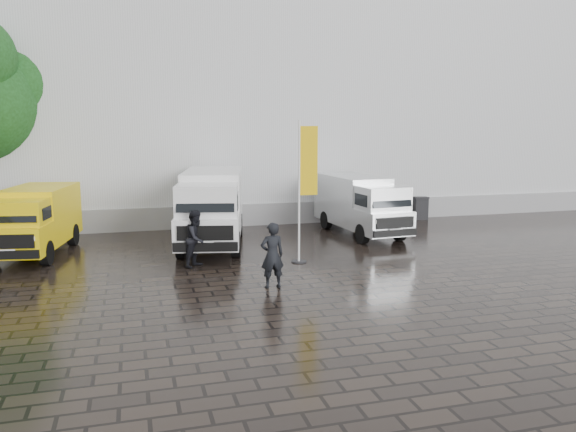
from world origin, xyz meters
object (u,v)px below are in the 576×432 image
(person_front, at_px, (272,255))
(van_yellow, at_px, (34,222))
(flagpole, at_px, (304,185))
(wheelie_bin, at_px, (420,208))
(van_silver, at_px, (360,206))
(person_tent, at_px, (197,238))
(van_white, at_px, (212,209))

(person_front, bearing_deg, van_yellow, -44.98)
(van_yellow, bearing_deg, flagpole, -12.19)
(wheelie_bin, relative_size, person_front, 0.59)
(wheelie_bin, xyz_separation_m, person_front, (-9.82, -9.46, 0.38))
(van_yellow, distance_m, van_silver, 12.56)
(van_silver, xyz_separation_m, person_front, (-5.47, -6.66, -0.27))
(person_tent, bearing_deg, person_front, -108.63)
(van_yellow, distance_m, wheelie_bin, 17.22)
(van_yellow, xyz_separation_m, person_front, (7.08, -6.21, -0.24))
(van_yellow, distance_m, person_front, 9.43)
(van_yellow, xyz_separation_m, flagpole, (8.84, -3.56, 1.44))
(van_white, height_order, flagpole, flagpole)
(person_front, bearing_deg, van_white, -86.01)
(van_white, bearing_deg, van_silver, 16.90)
(van_silver, xyz_separation_m, wheelie_bin, (4.35, 2.80, -0.65))
(person_front, bearing_deg, wheelie_bin, -139.78)
(person_front, relative_size, person_tent, 1.01)
(van_silver, relative_size, flagpole, 1.18)
(flagpole, height_order, person_front, flagpole)
(van_yellow, height_order, flagpole, flagpole)
(van_yellow, xyz_separation_m, wheelie_bin, (16.90, 3.25, -0.62))
(person_tent, bearing_deg, van_yellow, 99.20)
(van_white, xyz_separation_m, person_tent, (-0.95, -3.14, -0.47))
(van_white, xyz_separation_m, flagpole, (2.59, -3.46, 1.21))
(wheelie_bin, bearing_deg, flagpole, -127.19)
(van_white, bearing_deg, person_tent, -94.87)
(van_silver, height_order, flagpole, flagpole)
(person_front, bearing_deg, person_tent, -62.91)
(van_yellow, height_order, person_tent, van_yellow)
(van_silver, bearing_deg, van_white, -179.53)
(flagpole, bearing_deg, wheelie_bin, 40.19)
(wheelie_bin, bearing_deg, van_yellow, -156.51)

